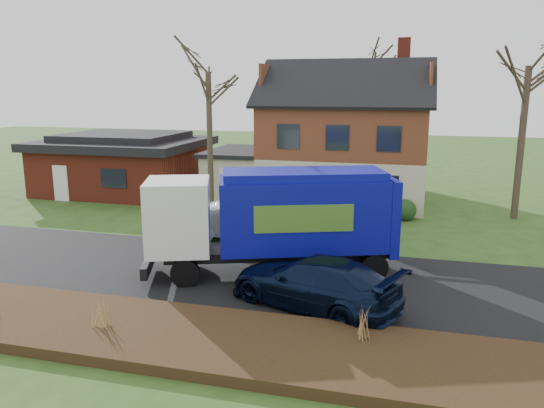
# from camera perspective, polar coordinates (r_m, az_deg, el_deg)

# --- Properties ---
(ground) EXTENTS (120.00, 120.00, 0.00)m
(ground) POSITION_cam_1_polar(r_m,az_deg,el_deg) (19.14, -3.62, -7.53)
(ground) COLOR #294A18
(ground) RESTS_ON ground
(road) EXTENTS (80.00, 7.00, 0.02)m
(road) POSITION_cam_1_polar(r_m,az_deg,el_deg) (19.14, -3.63, -7.50)
(road) COLOR black
(road) RESTS_ON ground
(mulch_verge) EXTENTS (80.00, 3.50, 0.30)m
(mulch_verge) POSITION_cam_1_polar(r_m,az_deg,el_deg) (14.56, -10.44, -13.78)
(mulch_verge) COLOR black
(mulch_verge) RESTS_ON ground
(main_house) EXTENTS (12.95, 8.95, 9.26)m
(main_house) POSITION_cam_1_polar(r_m,az_deg,el_deg) (31.35, 7.05, 7.77)
(main_house) COLOR beige
(main_house) RESTS_ON ground
(ranch_house) EXTENTS (9.80, 8.20, 3.70)m
(ranch_house) POSITION_cam_1_polar(r_m,az_deg,el_deg) (35.23, -15.62, 4.29)
(ranch_house) COLOR maroon
(ranch_house) RESTS_ON ground
(garbage_truck) EXTENTS (8.98, 5.18, 3.73)m
(garbage_truck) POSITION_cam_1_polar(r_m,az_deg,el_deg) (18.53, 0.53, -1.23)
(garbage_truck) COLOR black
(garbage_truck) RESTS_ON ground
(silver_sedan) EXTENTS (5.05, 2.81, 1.58)m
(silver_sedan) POSITION_cam_1_polar(r_m,az_deg,el_deg) (23.40, -3.45, -1.79)
(silver_sedan) COLOR #94969A
(silver_sedan) RESTS_ON ground
(navy_wagon) EXTENTS (5.84, 4.08, 1.57)m
(navy_wagon) POSITION_cam_1_polar(r_m,az_deg,el_deg) (16.17, 4.52, -8.41)
(navy_wagon) COLOR black
(navy_wagon) RESTS_ON ground
(tree_front_west) EXTENTS (3.42, 3.42, 10.17)m
(tree_front_west) POSITION_cam_1_polar(r_m,az_deg,el_deg) (28.58, -6.95, 16.07)
(tree_front_west) COLOR #453C29
(tree_front_west) RESTS_ON ground
(tree_front_east) EXTENTS (3.88, 3.88, 10.79)m
(tree_front_east) POSITION_cam_1_polar(r_m,az_deg,el_deg) (29.09, 26.16, 15.64)
(tree_front_east) COLOR #46372A
(tree_front_east) RESTS_ON ground
(tree_back) EXTENTS (3.53, 3.53, 11.19)m
(tree_back) POSITION_cam_1_polar(r_m,az_deg,el_deg) (38.95, 10.45, 16.37)
(tree_back) COLOR #382E21
(tree_back) RESTS_ON ground
(grass_clump_mid) EXTENTS (0.33, 0.27, 0.92)m
(grass_clump_mid) POSITION_cam_1_polar(r_m,az_deg,el_deg) (14.98, -17.92, -10.86)
(grass_clump_mid) COLOR tan
(grass_clump_mid) RESTS_ON mulch_verge
(grass_clump_east) EXTENTS (0.39, 0.32, 0.97)m
(grass_clump_east) POSITION_cam_1_polar(r_m,az_deg,el_deg) (13.79, 9.72, -12.39)
(grass_clump_east) COLOR #A07A46
(grass_clump_east) RESTS_ON mulch_verge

